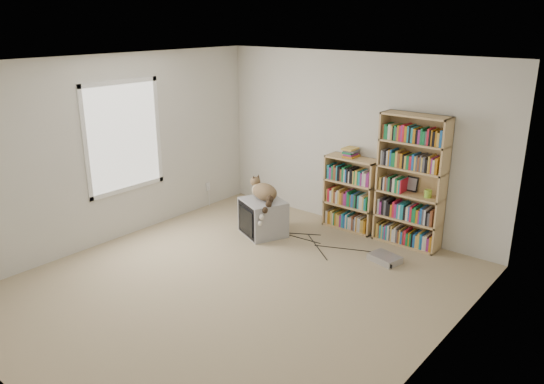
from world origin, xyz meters
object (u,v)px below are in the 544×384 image
Objects in this scene: cat at (264,195)px; bookcase_tall at (411,184)px; dvd_player at (385,258)px; crt_tv at (264,217)px; bookcase_short at (351,196)px.

bookcase_tall is (1.69, 1.00, 0.25)m from cat.
dvd_player is at bearing 22.56° from cat.
bookcase_tall is (1.72, 0.99, 0.59)m from crt_tv.
bookcase_tall reaches higher than cat.
crt_tv is at bearing -157.91° from dvd_player.
dvd_player is at bearing -86.44° from bookcase_tall.
cat is 1.29m from bookcase_short.
cat is (0.03, -0.02, 0.34)m from crt_tv.
bookcase_tall is 1.06m from dvd_player.
bookcase_tall is at bearing 106.34° from dvd_player.
bookcase_short is 2.84× the size of dvd_player.
crt_tv is 0.70× the size of bookcase_short.
bookcase_tall is 0.96m from bookcase_short.
bookcase_short is at bearing 156.17° from dvd_player.
crt_tv is 1.99× the size of dvd_player.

